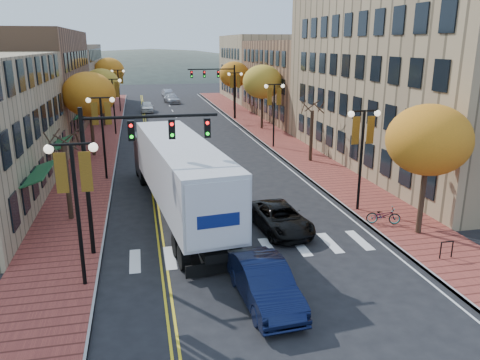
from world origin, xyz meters
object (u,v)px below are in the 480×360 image
semi_truck (176,169)px  bicycle (383,215)px  navy_sedan (265,283)px  black_suv (280,218)px

semi_truck → bicycle: bearing=-29.8°
navy_sedan → black_suv: 7.35m
bicycle → semi_truck: bearing=84.6°
semi_truck → black_suv: bearing=-44.7°
bicycle → navy_sedan: bearing=144.5°
semi_truck → bicycle: (10.80, -4.66, -2.01)m
semi_truck → bicycle: size_ratio=10.04×
semi_truck → black_suv: semi_truck is taller
semi_truck → navy_sedan: (2.41, -10.87, -1.81)m
black_suv → bicycle: size_ratio=2.77×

